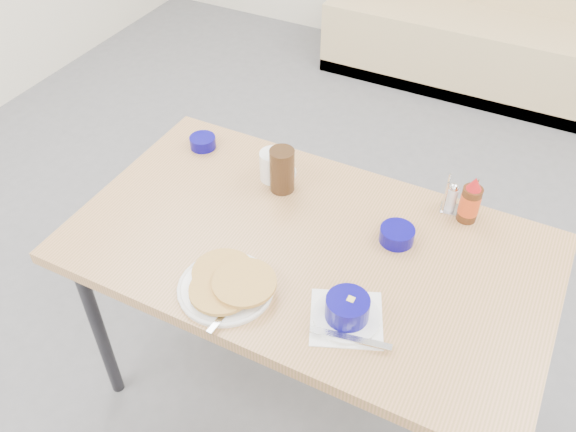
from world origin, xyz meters
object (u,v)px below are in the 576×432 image
at_px(butter_bowl, 397,235).
at_px(syrup_bottle, 470,202).
at_px(grits_setting, 347,311).
at_px(booth_bench, 486,29).
at_px(pancake_plate, 228,285).
at_px(coffee_mug, 274,166).
at_px(dining_table, 308,259).
at_px(creamer_bowl, 203,142).
at_px(amber_tumbler, 282,170).
at_px(condiment_caddy, 459,201).

height_order(butter_bowl, syrup_bottle, syrup_bottle).
bearing_deg(butter_bowl, grits_setting, -92.89).
bearing_deg(booth_bench, syrup_bottle, -80.25).
bearing_deg(pancake_plate, coffee_mug, 103.12).
relative_size(dining_table, creamer_bowl, 15.54).
relative_size(pancake_plate, syrup_bottle, 1.78).
xyz_separation_m(pancake_plate, coffee_mug, (-0.11, 0.48, 0.03)).
bearing_deg(creamer_bowl, amber_tumbler, -12.17).
height_order(booth_bench, dining_table, booth_bench).
height_order(grits_setting, creamer_bowl, grits_setting).
distance_m(dining_table, coffee_mug, 0.34).
height_order(booth_bench, syrup_bottle, booth_bench).
relative_size(dining_table, condiment_caddy, 11.83).
bearing_deg(condiment_caddy, syrup_bottle, -41.64).
xyz_separation_m(coffee_mug, amber_tumbler, (0.05, -0.04, 0.02)).
distance_m(coffee_mug, condiment_caddy, 0.59).
relative_size(coffee_mug, grits_setting, 0.50).
height_order(dining_table, coffee_mug, coffee_mug).
xyz_separation_m(booth_bench, pancake_plate, (-0.12, -2.79, 0.43)).
distance_m(pancake_plate, butter_bowl, 0.52).
bearing_deg(coffee_mug, dining_table, -44.26).
bearing_deg(booth_bench, condiment_caddy, -81.04).
distance_m(booth_bench, grits_setting, 2.78).
relative_size(booth_bench, syrup_bottle, 11.90).
xyz_separation_m(dining_table, pancake_plate, (-0.12, -0.25, 0.08)).
distance_m(pancake_plate, grits_setting, 0.33).
bearing_deg(grits_setting, booth_bench, 94.31).
height_order(booth_bench, coffee_mug, booth_bench).
height_order(creamer_bowl, butter_bowl, butter_bowl).
height_order(booth_bench, condiment_caddy, booth_bench).
bearing_deg(condiment_caddy, amber_tumbler, -172.76).
bearing_deg(amber_tumbler, pancake_plate, -81.60).
height_order(coffee_mug, grits_setting, coffee_mug).
relative_size(dining_table, grits_setting, 5.33).
height_order(dining_table, pancake_plate, pancake_plate).
distance_m(booth_bench, creamer_bowl, 2.37).
bearing_deg(syrup_bottle, coffee_mug, -171.48).
height_order(creamer_bowl, condiment_caddy, condiment_caddy).
height_order(grits_setting, butter_bowl, grits_setting).
bearing_deg(pancake_plate, dining_table, 64.88).
relative_size(pancake_plate, coffee_mug, 2.18).
relative_size(coffee_mug, syrup_bottle, 0.82).
height_order(grits_setting, amber_tumbler, amber_tumbler).
bearing_deg(amber_tumbler, grits_setting, -45.14).
xyz_separation_m(grits_setting, amber_tumbler, (-0.39, 0.39, 0.04)).
bearing_deg(condiment_caddy, dining_table, -144.00).
xyz_separation_m(butter_bowl, syrup_bottle, (0.16, 0.19, 0.05)).
bearing_deg(condiment_caddy, booth_bench, 90.44).
height_order(dining_table, grits_setting, grits_setting).
height_order(dining_table, amber_tumbler, amber_tumbler).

